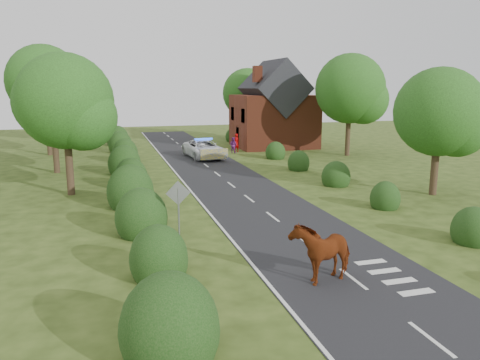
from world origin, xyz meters
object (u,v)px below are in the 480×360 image
object	(u,v)px
cow	(322,254)
pedestrian_purple	(233,145)
pedestrian_red	(236,143)
police_van	(204,149)
road_sign	(178,201)

from	to	relation	value
cow	pedestrian_purple	distance (m)	30.45
cow	pedestrian_purple	bearing A→B (deg)	150.63
cow	pedestrian_red	size ratio (longest dim) A/B	1.33
police_van	pedestrian_purple	bearing A→B (deg)	27.18
cow	pedestrian_red	bearing A→B (deg)	149.95
pedestrian_red	pedestrian_purple	distance (m)	0.93
pedestrian_red	cow	bearing A→B (deg)	61.12
police_van	pedestrian_red	world-z (taller)	pedestrian_red
cow	pedestrian_red	world-z (taller)	pedestrian_red
road_sign	pedestrian_purple	size ratio (longest dim) A/B	1.62
pedestrian_red	pedestrian_purple	xyz separation A→B (m)	(-0.51, -0.77, -0.13)
police_van	pedestrian_red	bearing A→B (deg)	31.43
police_van	pedestrian_red	distance (m)	4.91
pedestrian_purple	police_van	bearing A→B (deg)	76.96
police_van	pedestrian_purple	size ratio (longest dim) A/B	3.99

